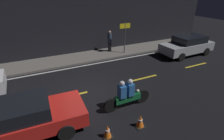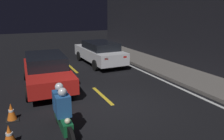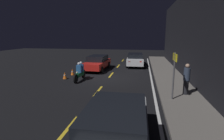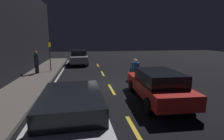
% 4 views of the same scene
% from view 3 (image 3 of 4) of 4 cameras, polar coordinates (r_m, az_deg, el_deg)
% --- Properties ---
extents(ground_plane, '(56.00, 56.00, 0.00)m').
position_cam_3_polar(ground_plane, '(14.10, -1.01, -2.50)').
color(ground_plane, black).
extents(raised_curb, '(28.00, 2.26, 0.15)m').
position_cam_3_polar(raised_curb, '(14.00, 18.42, -2.87)').
color(raised_curb, '#605B56').
rests_on(raised_curb, ground).
extents(building_front, '(28.00, 0.30, 6.89)m').
position_cam_3_polar(building_front, '(13.87, 24.63, 10.64)').
color(building_front, black).
rests_on(building_front, ground).
extents(lane_dash_a, '(2.00, 0.14, 0.01)m').
position_cam_3_polar(lane_dash_a, '(23.82, 3.55, 3.16)').
color(lane_dash_a, gold).
rests_on(lane_dash_a, ground).
extents(lane_dash_b, '(2.00, 0.14, 0.01)m').
position_cam_3_polar(lane_dash_b, '(19.41, 2.06, 1.32)').
color(lane_dash_b, gold).
rests_on(lane_dash_b, ground).
extents(lane_dash_c, '(2.00, 0.14, 0.01)m').
position_cam_3_polar(lane_dash_c, '(15.05, -0.29, -1.60)').
color(lane_dash_c, gold).
rests_on(lane_dash_c, ground).
extents(lane_dash_d, '(2.00, 0.14, 0.01)m').
position_cam_3_polar(lane_dash_d, '(10.81, -4.55, -6.84)').
color(lane_dash_d, gold).
rests_on(lane_dash_d, ground).
extents(lane_dash_e, '(2.00, 0.14, 0.01)m').
position_cam_3_polar(lane_dash_e, '(6.90, -14.36, -18.19)').
color(lane_dash_e, gold).
rests_on(lane_dash_e, ground).
extents(lane_solid_kerb, '(25.20, 0.14, 0.01)m').
position_cam_3_polar(lane_solid_kerb, '(13.87, 12.75, -3.00)').
color(lane_solid_kerb, silver).
rests_on(lane_solid_kerb, ground).
extents(sedan_white, '(4.58, 1.96, 1.39)m').
position_cam_3_polar(sedan_white, '(19.58, 7.58, 3.52)').
color(sedan_white, silver).
rests_on(sedan_white, ground).
extents(taxi_red, '(4.54, 2.01, 1.38)m').
position_cam_3_polar(taxi_red, '(17.27, -4.84, 2.51)').
color(taxi_red, red).
rests_on(taxi_red, ground).
extents(hatchback_silver, '(4.39, 1.93, 1.52)m').
position_cam_3_polar(hatchback_silver, '(5.11, 1.30, -18.74)').
color(hatchback_silver, '#9EA0A5').
rests_on(hatchback_silver, ground).
extents(motorcycle, '(2.28, 0.37, 1.40)m').
position_cam_3_polar(motorcycle, '(13.37, -10.41, -0.56)').
color(motorcycle, black).
rests_on(motorcycle, ground).
extents(traffic_cone_near, '(0.37, 0.37, 0.55)m').
position_cam_3_polar(traffic_cone_near, '(15.25, -12.81, -0.70)').
color(traffic_cone_near, black).
rests_on(traffic_cone_near, ground).
extents(traffic_cone_mid, '(0.39, 0.39, 0.54)m').
position_cam_3_polar(traffic_cone_mid, '(14.06, -15.15, -1.83)').
color(traffic_cone_mid, black).
rests_on(traffic_cone_mid, ground).
extents(pedestrian, '(0.34, 0.34, 1.71)m').
position_cam_3_polar(pedestrian, '(10.36, 23.14, -2.68)').
color(pedestrian, black).
rests_on(pedestrian, raised_curb).
extents(shop_sign, '(0.90, 0.08, 2.40)m').
position_cam_3_polar(shop_sign, '(9.15, 19.68, 1.06)').
color(shop_sign, '#4C4C51').
rests_on(shop_sign, raised_curb).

